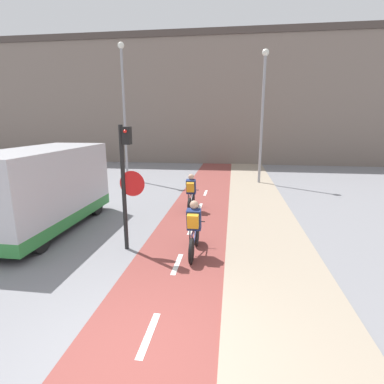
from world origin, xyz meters
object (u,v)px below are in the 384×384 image
at_px(street_lamp_sidewalk, 263,105).
at_px(cyclist_near, 194,229).
at_px(cyclist_far, 191,193).
at_px(van, 43,191).
at_px(street_lamp_far, 124,100).
at_px(traffic_light_pole, 126,175).

relative_size(street_lamp_sidewalk, cyclist_near, 4.08).
bearing_deg(cyclist_far, van, -148.40).
bearing_deg(cyclist_near, street_lamp_far, 118.47).
height_order(street_lamp_far, van, street_lamp_far).
bearing_deg(street_lamp_far, cyclist_far, -51.47).
height_order(street_lamp_far, street_lamp_sidewalk, street_lamp_far).
height_order(street_lamp_sidewalk, cyclist_near, street_lamp_sidewalk).
xyz_separation_m(traffic_light_pole, street_lamp_sidewalk, (4.21, 9.59, 2.22)).
distance_m(street_lamp_far, cyclist_far, 8.47).
height_order(traffic_light_pole, van, traffic_light_pole).
distance_m(traffic_light_pole, cyclist_far, 4.20).
xyz_separation_m(traffic_light_pole, cyclist_far, (1.17, 3.80, -1.35)).
xyz_separation_m(street_lamp_sidewalk, cyclist_far, (-3.05, -5.78, -3.57)).
distance_m(traffic_light_pole, street_lamp_sidewalk, 10.71).
bearing_deg(cyclist_far, traffic_light_pole, -107.03).
distance_m(traffic_light_pole, cyclist_near, 2.25).
height_order(cyclist_near, van, van).
distance_m(street_lamp_sidewalk, van, 11.62).
bearing_deg(cyclist_far, street_lamp_far, 128.53).
bearing_deg(street_lamp_far, cyclist_near, -61.53).
xyz_separation_m(street_lamp_far, cyclist_near, (5.32, -9.80, -3.89)).
height_order(traffic_light_pole, street_lamp_far, street_lamp_far).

